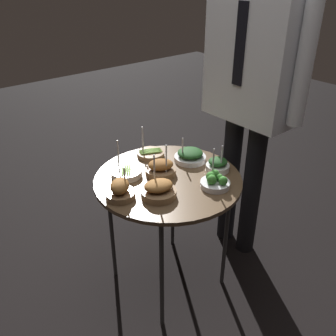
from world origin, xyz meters
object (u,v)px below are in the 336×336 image
at_px(serving_cart, 168,186).
at_px(bowl_asparagus_mid_left, 126,173).
at_px(bowl_spinach_back_right, 190,156).
at_px(bowl_roast_mid_right, 161,168).
at_px(bowl_asparagus_front_right, 150,153).
at_px(bowl_roast_center, 120,191).
at_px(bowl_spinach_front_center, 218,165).
at_px(waiter_figure, 253,74).
at_px(bowl_roast_back_left, 159,190).
at_px(bowl_broccoli_front_left, 215,181).

bearing_deg(serving_cart, bowl_asparagus_mid_left, -135.22).
height_order(serving_cart, bowl_spinach_back_right, bowl_spinach_back_right).
bearing_deg(bowl_roast_mid_right, bowl_asparagus_front_right, 156.80).
height_order(bowl_roast_mid_right, bowl_asparagus_front_right, bowl_roast_mid_right).
bearing_deg(bowl_asparagus_mid_left, bowl_roast_center, -41.16).
height_order(bowl_spinach_front_center, waiter_figure, waiter_figure).
distance_m(bowl_spinach_front_center, bowl_asparagus_front_right, 0.35).
bearing_deg(bowl_roast_back_left, bowl_spinach_back_right, 115.68).
relative_size(bowl_roast_center, bowl_broccoli_front_left, 0.77).
bearing_deg(serving_cart, bowl_roast_back_left, -53.83).
relative_size(bowl_roast_back_left, waiter_figure, 0.11).
bearing_deg(bowl_roast_mid_right, bowl_broccoli_front_left, 26.53).
height_order(bowl_broccoli_front_left, bowl_roast_back_left, bowl_roast_back_left).
relative_size(bowl_roast_mid_right, bowl_asparagus_front_right, 1.01).
height_order(serving_cart, bowl_asparagus_mid_left, bowl_asparagus_mid_left).
distance_m(bowl_broccoli_front_left, waiter_figure, 0.56).
bearing_deg(bowl_asparagus_mid_left, bowl_roast_mid_right, 54.36).
bearing_deg(bowl_asparagus_front_right, serving_cart, -17.46).
xyz_separation_m(bowl_roast_center, bowl_spinach_front_center, (0.09, 0.48, -0.01)).
height_order(bowl_broccoli_front_left, bowl_asparagus_front_right, bowl_broccoli_front_left).
bearing_deg(bowl_asparagus_mid_left, waiter_figure, 76.10).
xyz_separation_m(bowl_broccoli_front_left, bowl_roast_back_left, (-0.09, -0.24, 0.00)).
relative_size(bowl_asparagus_front_right, bowl_spinach_back_right, 1.04).
bearing_deg(bowl_spinach_back_right, bowl_broccoli_front_left, -17.95).
relative_size(bowl_roast_mid_right, bowl_spinach_back_right, 1.05).
bearing_deg(bowl_spinach_front_center, serving_cart, -113.09).
xyz_separation_m(bowl_roast_center, bowl_roast_mid_right, (-0.05, 0.25, -0.00)).
relative_size(bowl_spinach_front_center, bowl_asparagus_front_right, 0.88).
bearing_deg(bowl_broccoli_front_left, bowl_spinach_back_right, 162.05).
height_order(bowl_asparagus_mid_left, bowl_spinach_back_right, bowl_asparagus_mid_left).
bearing_deg(bowl_roast_back_left, bowl_asparagus_front_right, 148.05).
distance_m(serving_cart, bowl_asparagus_front_right, 0.24).
bearing_deg(serving_cart, bowl_spinach_back_right, 107.35).
distance_m(bowl_broccoli_front_left, bowl_roast_mid_right, 0.26).
distance_m(bowl_roast_back_left, bowl_spinach_back_right, 0.35).
height_order(bowl_roast_mid_right, bowl_asparagus_mid_left, bowl_asparagus_mid_left).
relative_size(bowl_roast_center, bowl_roast_back_left, 0.73).
bearing_deg(bowl_broccoli_front_left, bowl_spinach_front_center, 129.31).
bearing_deg(bowl_roast_mid_right, bowl_roast_back_left, -41.34).
bearing_deg(bowl_spinach_front_center, bowl_spinach_back_right, -167.71).
height_order(bowl_roast_back_left, waiter_figure, waiter_figure).
bearing_deg(bowl_roast_back_left, bowl_asparagus_mid_left, -178.07).
height_order(bowl_spinach_front_center, bowl_asparagus_mid_left, bowl_asparagus_mid_left).
bearing_deg(bowl_roast_center, bowl_roast_back_left, 54.77).
xyz_separation_m(bowl_broccoli_front_left, waiter_figure, (-0.17, 0.39, 0.36)).
bearing_deg(bowl_roast_mid_right, bowl_spinach_back_right, 94.41).
distance_m(bowl_roast_mid_right, bowl_asparagus_mid_left, 0.16).
bearing_deg(bowl_spinach_front_center, bowl_roast_mid_right, -121.21).
height_order(bowl_asparagus_mid_left, waiter_figure, waiter_figure).
xyz_separation_m(bowl_roast_mid_right, bowl_asparagus_mid_left, (-0.09, -0.13, -0.01)).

